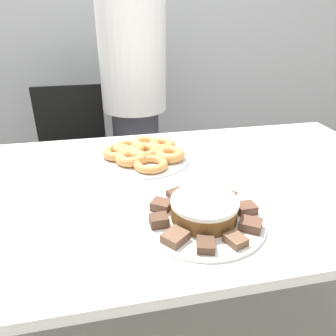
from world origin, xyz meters
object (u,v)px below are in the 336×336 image
(person_standing, at_px, (135,101))
(office_chair_left, at_px, (75,170))
(plate_cake, at_px, (204,220))
(plate_donuts, at_px, (143,157))
(frosted_cake, at_px, (204,209))

(person_standing, xyz_separation_m, office_chair_left, (-0.38, -0.03, -0.39))
(plate_cake, bearing_deg, office_chair_left, 110.94)
(person_standing, bearing_deg, plate_cake, -87.36)
(person_standing, height_order, office_chair_left, person_standing)
(person_standing, relative_size, plate_donuts, 4.30)
(person_standing, relative_size, plate_cake, 4.64)
(person_standing, height_order, plate_donuts, person_standing)
(person_standing, height_order, plate_cake, person_standing)
(plate_cake, distance_m, frosted_cake, 0.03)
(plate_donuts, bearing_deg, person_standing, 85.91)
(frosted_cake, bearing_deg, plate_donuts, 103.22)
(frosted_cake, bearing_deg, plate_cake, -90.00)
(plate_cake, bearing_deg, frosted_cake, 90.00)
(office_chair_left, bearing_deg, frosted_cake, -69.73)
(frosted_cake, bearing_deg, person_standing, 92.64)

